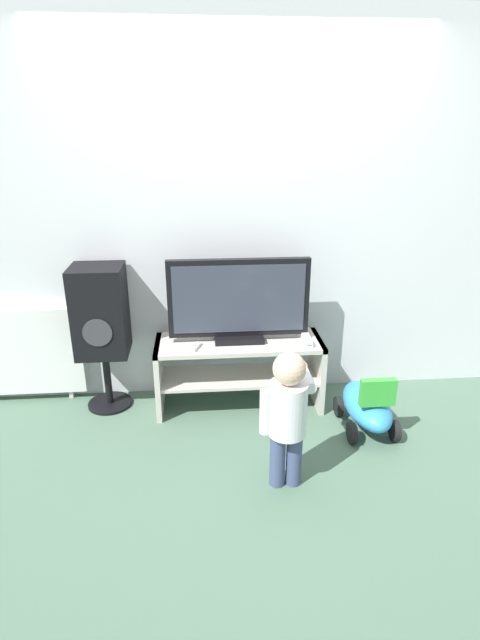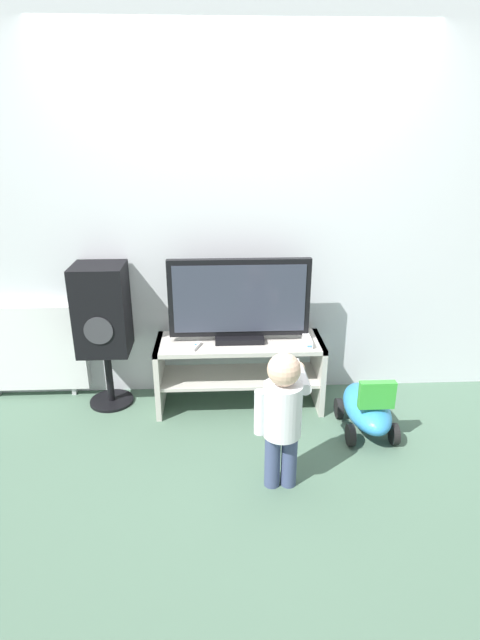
{
  "view_description": "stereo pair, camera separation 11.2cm",
  "coord_description": "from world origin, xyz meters",
  "px_view_note": "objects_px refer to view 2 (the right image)",
  "views": [
    {
      "loc": [
        -0.26,
        -2.94,
        1.9
      ],
      "look_at": [
        0.0,
        0.12,
        0.69
      ],
      "focal_mm": 28.0,
      "sensor_mm": 36.0,
      "label": 1
    },
    {
      "loc": [
        -0.15,
        -2.95,
        1.9
      ],
      "look_at": [
        0.0,
        0.12,
        0.69
      ],
      "focal_mm": 28.0,
      "sensor_mm": 36.0,
      "label": 2
    }
  ],
  "objects_px": {
    "television": "(239,301)",
    "remote_primary": "(196,346)",
    "game_console": "(307,341)",
    "ride_on_toy": "(367,408)",
    "speaker_tower": "(102,313)",
    "radiator": "(29,348)",
    "child": "(283,410)"
  },
  "relations": [
    {
      "from": "game_console",
      "to": "remote_primary",
      "type": "bearing_deg",
      "value": -177.8
    },
    {
      "from": "television",
      "to": "child",
      "type": "xyz_separation_m",
      "value": [
        0.19,
        -0.88,
        -0.31
      ]
    },
    {
      "from": "remote_primary",
      "to": "radiator",
      "type": "bearing_deg",
      "value": 165.69
    },
    {
      "from": "game_console",
      "to": "radiator",
      "type": "xyz_separation_m",
      "value": [
        -1.98,
        0.28,
        -0.14
      ]
    },
    {
      "from": "ride_on_toy",
      "to": "radiator",
      "type": "bearing_deg",
      "value": 165.93
    },
    {
      "from": "game_console",
      "to": "radiator",
      "type": "bearing_deg",
      "value": 171.87
    },
    {
      "from": "television",
      "to": "remote_primary",
      "type": "distance_m",
      "value": 0.42
    },
    {
      "from": "game_console",
      "to": "ride_on_toy",
      "type": "xyz_separation_m",
      "value": [
        0.36,
        -0.3,
        -0.36
      ]
    },
    {
      "from": "television",
      "to": "ride_on_toy",
      "type": "bearing_deg",
      "value": -25.57
    },
    {
      "from": "television",
      "to": "radiator",
      "type": "distance_m",
      "value": 1.58
    },
    {
      "from": "television",
      "to": "child",
      "type": "bearing_deg",
      "value": -77.82
    },
    {
      "from": "child",
      "to": "ride_on_toy",
      "type": "bearing_deg",
      "value": 38.11
    },
    {
      "from": "remote_primary",
      "to": "speaker_tower",
      "type": "relative_size",
      "value": 0.13
    },
    {
      "from": "television",
      "to": "game_console",
      "type": "xyz_separation_m",
      "value": [
        0.46,
        -0.09,
        -0.26
      ]
    },
    {
      "from": "television",
      "to": "game_console",
      "type": "height_order",
      "value": "television"
    },
    {
      "from": "television",
      "to": "child",
      "type": "height_order",
      "value": "television"
    },
    {
      "from": "speaker_tower",
      "to": "ride_on_toy",
      "type": "relative_size",
      "value": 1.78
    },
    {
      "from": "radiator",
      "to": "television",
      "type": "bearing_deg",
      "value": -7.3
    },
    {
      "from": "speaker_tower",
      "to": "radiator",
      "type": "bearing_deg",
      "value": 166.8
    },
    {
      "from": "television",
      "to": "remote_primary",
      "type": "xyz_separation_m",
      "value": [
        -0.3,
        -0.12,
        -0.27
      ]
    },
    {
      "from": "television",
      "to": "radiator",
      "type": "bearing_deg",
      "value": 172.7
    },
    {
      "from": "television",
      "to": "game_console",
      "type": "relative_size",
      "value": 4.97
    },
    {
      "from": "child",
      "to": "radiator",
      "type": "distance_m",
      "value": 2.02
    },
    {
      "from": "remote_primary",
      "to": "child",
      "type": "distance_m",
      "value": 0.91
    },
    {
      "from": "game_console",
      "to": "radiator",
      "type": "relative_size",
      "value": 0.24
    },
    {
      "from": "child",
      "to": "radiator",
      "type": "bearing_deg",
      "value": 147.79
    },
    {
      "from": "television",
      "to": "speaker_tower",
      "type": "xyz_separation_m",
      "value": [
        -0.93,
        0.06,
        -0.09
      ]
    },
    {
      "from": "radiator",
      "to": "speaker_tower",
      "type": "bearing_deg",
      "value": -13.2
    },
    {
      "from": "remote_primary",
      "to": "ride_on_toy",
      "type": "xyz_separation_m",
      "value": [
        1.12,
        -0.27,
        -0.34
      ]
    },
    {
      "from": "speaker_tower",
      "to": "ride_on_toy",
      "type": "distance_m",
      "value": 1.88
    },
    {
      "from": "ride_on_toy",
      "to": "television",
      "type": "bearing_deg",
      "value": 154.43
    },
    {
      "from": "game_console",
      "to": "speaker_tower",
      "type": "xyz_separation_m",
      "value": [
        -1.39,
        0.14,
        0.17
      ]
    }
  ]
}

